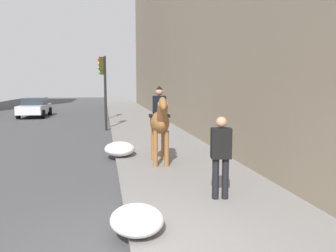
# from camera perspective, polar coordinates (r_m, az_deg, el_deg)

# --- Properties ---
(sidewalk_slab) EXTENTS (120.00, 3.64, 0.12)m
(sidewalk_slab) POSITION_cam_1_polar(r_m,az_deg,el_deg) (5.59, 13.91, -18.77)
(sidewalk_slab) COLOR slate
(sidewalk_slab) RESTS_ON ground
(mounted_horse_near) EXTENTS (2.15, 0.66, 2.29)m
(mounted_horse_near) POSITION_cam_1_polar(r_m,az_deg,el_deg) (10.03, -1.38, 0.85)
(mounted_horse_near) COLOR brown
(mounted_horse_near) RESTS_ON sidewalk_slab
(pedestrian_greeting) EXTENTS (0.32, 0.44, 1.70)m
(pedestrian_greeting) POSITION_cam_1_polar(r_m,az_deg,el_deg) (7.06, 8.78, -4.31)
(pedestrian_greeting) COLOR black
(pedestrian_greeting) RESTS_ON sidewalk_slab
(car_near_lane) EXTENTS (4.54, 1.99, 1.44)m
(car_near_lane) POSITION_cam_1_polar(r_m,az_deg,el_deg) (27.70, -21.26, 2.97)
(car_near_lane) COLOR silver
(car_near_lane) RESTS_ON ground
(traffic_light_near_curb) EXTENTS (0.20, 0.44, 3.91)m
(traffic_light_near_curb) POSITION_cam_1_polar(r_m,az_deg,el_deg) (18.44, -10.67, 7.35)
(traffic_light_near_curb) COLOR black
(traffic_light_near_curb) RESTS_ON ground
(traffic_light_far_curb) EXTENTS (0.20, 0.44, 3.83)m
(traffic_light_far_curb) POSITION_cam_1_polar(r_m,az_deg,el_deg) (23.26, -10.69, 7.13)
(traffic_light_far_curb) COLOR black
(traffic_light_far_curb) RESTS_ON ground
(snow_pile_near) EXTENTS (1.12, 0.86, 0.39)m
(snow_pile_near) POSITION_cam_1_polar(r_m,az_deg,el_deg) (5.71, -5.21, -15.23)
(snow_pile_near) COLOR white
(snow_pile_near) RESTS_ON sidewalk_slab
(snow_pile_far) EXTENTS (1.28, 0.99, 0.44)m
(snow_pile_far) POSITION_cam_1_polar(r_m,az_deg,el_deg) (11.45, -8.04, -3.78)
(snow_pile_far) COLOR white
(snow_pile_far) RESTS_ON sidewalk_slab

